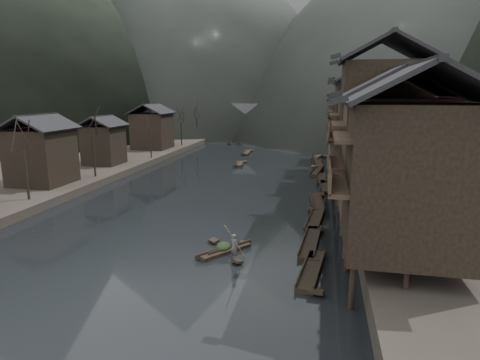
# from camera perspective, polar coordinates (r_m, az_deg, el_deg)

# --- Properties ---
(water) EXTENTS (300.00, 300.00, 0.00)m
(water) POSITION_cam_1_polar(r_m,az_deg,el_deg) (35.70, -9.20, -6.98)
(water) COLOR black
(water) RESTS_ON ground
(right_bank) EXTENTS (40.00, 200.00, 1.80)m
(right_bank) POSITION_cam_1_polar(r_m,az_deg,el_deg) (75.69, 29.08, 2.56)
(right_bank) COLOR #2D2823
(right_bank) RESTS_ON ground
(left_bank) EXTENTS (40.00, 200.00, 1.20)m
(left_bank) POSITION_cam_1_polar(r_m,az_deg,el_deg) (86.37, -21.65, 4.07)
(left_bank) COLOR #2D2823
(left_bank) RESTS_ON ground
(stilt_houses) EXTENTS (9.00, 67.60, 16.70)m
(stilt_houses) POSITION_cam_1_polar(r_m,az_deg,el_deg) (50.41, 17.60, 8.65)
(stilt_houses) COLOR black
(stilt_houses) RESTS_ON ground
(left_houses) EXTENTS (8.10, 53.20, 8.73)m
(left_houses) POSITION_cam_1_polar(r_m,az_deg,el_deg) (61.38, -20.76, 5.88)
(left_houses) COLOR black
(left_houses) RESTS_ON left_bank
(bare_trees) EXTENTS (3.81, 75.19, 7.62)m
(bare_trees) POSITION_cam_1_polar(r_m,az_deg,el_deg) (64.13, -15.62, 7.12)
(bare_trees) COLOR black
(bare_trees) RESTS_ON left_bank
(moored_sampans) EXTENTS (3.20, 74.04, 0.47)m
(moored_sampans) POSITION_cam_1_polar(r_m,az_deg,el_deg) (60.03, 11.17, 1.04)
(moored_sampans) COLOR black
(moored_sampans) RESTS_ON water
(midriver_boats) EXTENTS (9.34, 45.60, 0.45)m
(midriver_boats) POSITION_cam_1_polar(r_m,az_deg,el_deg) (87.53, 0.77, 4.77)
(midriver_boats) COLOR black
(midriver_boats) RESTS_ON water
(stone_bridge) EXTENTS (40.00, 6.00, 9.00)m
(stone_bridge) POSITION_cam_1_polar(r_m,az_deg,el_deg) (104.34, 5.01, 8.65)
(stone_bridge) COLOR #4C4C4F
(stone_bridge) RESTS_ON ground
(hero_sampan) EXTENTS (3.63, 4.42, 0.43)m
(hero_sampan) POSITION_cam_1_polar(r_m,az_deg,el_deg) (30.37, -2.21, -9.94)
(hero_sampan) COLOR black
(hero_sampan) RESTS_ON water
(cargo_heap) EXTENTS (1.08, 1.42, 0.65)m
(cargo_heap) POSITION_cam_1_polar(r_m,az_deg,el_deg) (30.36, -2.39, -8.83)
(cargo_heap) COLOR black
(cargo_heap) RESTS_ON hero_sampan
(boatman) EXTENTS (0.80, 0.76, 1.85)m
(boatman) POSITION_cam_1_polar(r_m,az_deg,el_deg) (28.48, -0.85, -8.99)
(boatman) COLOR #4C4C4E
(boatman) RESTS_ON hero_sampan
(bamboo_pole) EXTENTS (1.15, 2.65, 3.59)m
(bamboo_pole) POSITION_cam_1_polar(r_m,az_deg,el_deg) (27.56, -0.46, -3.74)
(bamboo_pole) COLOR #8C7A51
(bamboo_pole) RESTS_ON boatman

